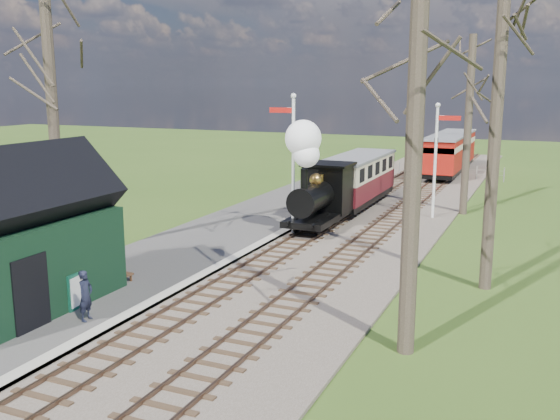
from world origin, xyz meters
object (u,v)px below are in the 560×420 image
at_px(semaphore_far, 437,152).
at_px(sign_board, 76,291).
at_px(red_carriage_b, 455,149).
at_px(coach, 357,178).
at_px(bench, 111,274).
at_px(locomotive, 318,183).
at_px(station_shed, 14,240).
at_px(person, 86,295).
at_px(red_carriage_a, 444,156).
at_px(semaphore_near, 292,154).

xyz_separation_m(semaphore_far, sign_board, (-7.18, -17.30, -2.61)).
relative_size(semaphore_far, red_carriage_b, 1.00).
bearing_deg(coach, semaphore_far, -16.17).
xyz_separation_m(sign_board, bench, (-0.48, 2.15, -0.16)).
bearing_deg(locomotive, station_shed, -107.99).
bearing_deg(person, coach, -12.35).
relative_size(red_carriage_a, person, 4.01).
relative_size(semaphore_near, person, 4.37).
relative_size(station_shed, semaphore_near, 1.01).
bearing_deg(person, semaphore_far, -26.00).
relative_size(semaphore_far, locomotive, 1.16).
distance_m(station_shed, semaphore_far, 20.01).
bearing_deg(red_carriage_a, semaphore_far, -82.46).
bearing_deg(bench, coach, 78.71).
height_order(station_shed, semaphore_far, semaphore_far).
bearing_deg(red_carriage_b, red_carriage_a, -90.00).
height_order(semaphore_near, sign_board, semaphore_near).
bearing_deg(semaphore_near, red_carriage_a, 80.15).
height_order(red_carriage_a, sign_board, red_carriage_a).
distance_m(semaphore_near, person, 12.26).
bearing_deg(red_carriage_b, station_shed, -100.58).
xyz_separation_m(semaphore_near, red_carriage_a, (3.37, 19.41, -1.97)).
xyz_separation_m(semaphore_near, locomotive, (0.76, 1.20, -1.36)).
relative_size(bench, person, 1.02).
bearing_deg(locomotive, bench, -107.52).
bearing_deg(bench, semaphore_near, 74.67).
xyz_separation_m(semaphore_near, bench, (-2.51, -9.15, -3.04)).
bearing_deg(coach, bench, -101.29).
distance_m(station_shed, red_carriage_a, 32.17).
height_order(semaphore_far, person, semaphore_far).
distance_m(red_carriage_a, red_carriage_b, 5.50).
height_order(locomotive, red_carriage_b, locomotive).
bearing_deg(locomotive, person, -98.37).
bearing_deg(coach, semaphore_near, -96.04).
xyz_separation_m(red_carriage_a, red_carriage_b, (0.00, 5.50, 0.00)).
relative_size(locomotive, bench, 3.39).
relative_size(semaphore_far, coach, 0.72).
bearing_deg(sign_board, semaphore_near, 79.80).
bearing_deg(locomotive, red_carriage_b, 83.71).
height_order(coach, sign_board, coach).
bearing_deg(bench, semaphore_far, 63.20).
bearing_deg(coach, red_carriage_a, 77.91).
xyz_separation_m(locomotive, red_carriage_b, (2.61, 23.71, -0.61)).
xyz_separation_m(semaphore_far, person, (-6.31, -17.90, -2.44)).
relative_size(station_shed, bench, 4.32).
distance_m(red_carriage_a, bench, 29.18).
bearing_deg(red_carriage_b, person, -97.03).
xyz_separation_m(semaphore_near, person, (-1.17, -11.90, -2.71)).
height_order(locomotive, red_carriage_a, locomotive).
bearing_deg(semaphore_far, person, -109.43).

